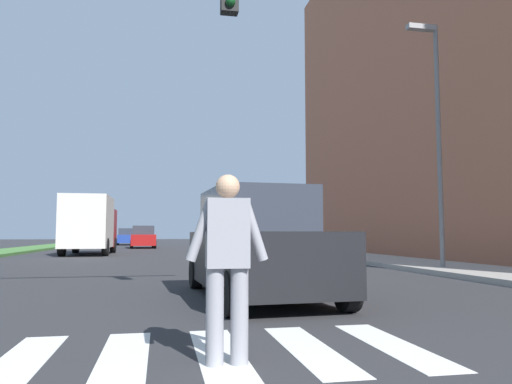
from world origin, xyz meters
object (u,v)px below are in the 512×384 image
at_px(suv_crossing, 257,246).
at_px(sedan_distant, 143,238).
at_px(street_lamp_right, 436,121).
at_px(truck_box_delivery, 90,224).
at_px(sedan_midblock, 223,240).
at_px(pedestrian_performer, 227,258).
at_px(sedan_far_horizon, 126,237).

distance_m(suv_crossing, sedan_distant, 30.77).
distance_m(street_lamp_right, truck_box_delivery, 19.03).
xyz_separation_m(sedan_midblock, sedan_distant, (-4.70, 12.58, 0.04)).
bearing_deg(suv_crossing, street_lamp_right, 35.90).
bearing_deg(truck_box_delivery, pedestrian_performer, -79.48).
height_order(pedestrian_performer, sedan_distant, sedan_distant).
bearing_deg(street_lamp_right, truck_box_delivery, 129.89).
bearing_deg(street_lamp_right, pedestrian_performer, -130.08).
relative_size(suv_crossing, sedan_distant, 1.03).
bearing_deg(sedan_far_horizon, pedestrian_performer, -85.11).
xyz_separation_m(street_lamp_right, sedan_far_horizon, (-11.58, 36.46, -3.84)).
relative_size(pedestrian_performer, sedan_distant, 0.37).
bearing_deg(pedestrian_performer, suv_crossing, 75.44).
xyz_separation_m(sedan_midblock, sedan_far_horizon, (-6.69, 23.16, 0.00)).
relative_size(suv_crossing, sedan_midblock, 1.04).
xyz_separation_m(suv_crossing, sedan_distant, (-3.06, 30.62, -0.13)).
height_order(sedan_distant, sedan_far_horizon, sedan_distant).
bearing_deg(sedan_midblock, suv_crossing, -95.20).
height_order(pedestrian_performer, sedan_far_horizon, pedestrian_performer).
xyz_separation_m(sedan_distant, truck_box_delivery, (-2.46, -11.46, 0.83)).
relative_size(sedan_midblock, sedan_distant, 0.99).
distance_m(suv_crossing, sedan_midblock, 18.12).
xyz_separation_m(sedan_midblock, truck_box_delivery, (-7.16, 1.12, 0.88)).
relative_size(street_lamp_right, sedan_distant, 1.64).
bearing_deg(pedestrian_performer, sedan_midblock, 82.93).
bearing_deg(sedan_midblock, pedestrian_performer, -97.07).
xyz_separation_m(pedestrian_performer, sedan_distant, (-1.92, 35.01, -0.13)).
relative_size(pedestrian_performer, sedan_midblock, 0.37).
distance_m(sedan_midblock, sedan_far_horizon, 24.10).
bearing_deg(pedestrian_performer, sedan_far_horizon, 94.89).
bearing_deg(street_lamp_right, sedan_far_horizon, 107.63).
relative_size(street_lamp_right, suv_crossing, 1.59).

